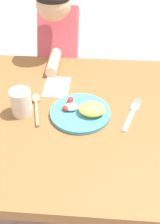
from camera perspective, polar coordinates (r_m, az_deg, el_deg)
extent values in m
plane|color=#BAA29C|center=(1.62, 0.51, -18.78)|extent=(8.00, 8.00, 0.00)
cube|color=brown|center=(1.11, 0.70, -1.35)|extent=(1.11, 0.83, 0.04)
cube|color=brown|center=(1.63, -14.12, -2.39)|extent=(0.08, 0.08, 0.63)
cylinder|color=teal|center=(1.09, 0.04, -0.19)|extent=(0.23, 0.23, 0.02)
ellipsoid|color=#F9D850|center=(1.07, 2.33, 0.59)|extent=(0.10, 0.08, 0.04)
ellipsoid|color=red|center=(1.12, -1.89, 2.35)|extent=(0.03, 0.04, 0.03)
ellipsoid|color=red|center=(1.10, -2.13, 1.15)|extent=(0.04, 0.05, 0.02)
ellipsoid|color=red|center=(1.09, -2.80, 0.69)|extent=(0.04, 0.04, 0.02)
ellipsoid|color=silver|center=(1.09, -1.71, 0.99)|extent=(0.05, 0.04, 0.02)
cube|color=silver|center=(1.09, 9.47, -1.60)|extent=(0.06, 0.13, 0.01)
cube|color=silver|center=(1.15, 10.62, 0.96)|extent=(0.04, 0.05, 0.01)
cylinder|color=silver|center=(1.18, 11.60, 1.90)|extent=(0.01, 0.04, 0.00)
cylinder|color=silver|center=(1.18, 11.11, 2.03)|extent=(0.01, 0.04, 0.00)
cylinder|color=silver|center=(1.18, 10.61, 2.16)|extent=(0.01, 0.04, 0.00)
cylinder|color=tan|center=(1.10, -8.39, -0.37)|extent=(0.04, 0.14, 0.01)
ellipsoid|color=tan|center=(1.18, -8.59, 2.70)|extent=(0.05, 0.06, 0.02)
cylinder|color=silver|center=(1.10, -11.35, 1.85)|extent=(0.08, 0.08, 0.10)
cube|color=#433B5E|center=(1.81, -3.22, 1.90)|extent=(0.20, 0.13, 0.54)
cube|color=#CC4C59|center=(1.51, -4.19, 13.00)|extent=(0.19, 0.26, 0.38)
sphere|color=#D8A884|center=(1.34, -5.16, 20.25)|extent=(0.15, 0.15, 0.15)
cylinder|color=#D8A884|center=(1.36, -5.13, 9.58)|extent=(0.05, 0.18, 0.05)
cube|color=white|center=(1.24, -4.53, 4.86)|extent=(0.11, 0.15, 0.00)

